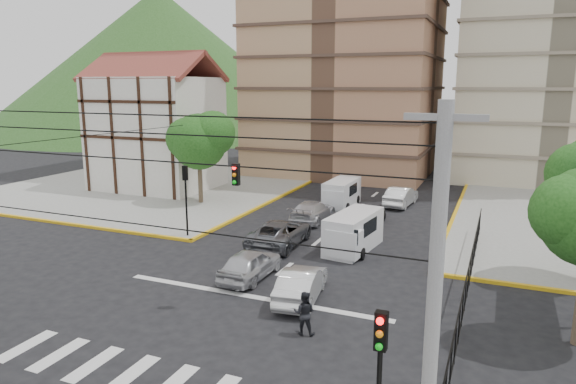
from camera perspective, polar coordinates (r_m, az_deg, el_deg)
The scene contains 21 objects.
ground at distance 22.73m, azimuth -5.48°, elevation -12.60°, with size 160.00×160.00×0.00m, color black.
sidewalk_nw at distance 49.39m, azimuth -15.01°, elevation 0.59°, with size 26.00×26.00×0.15m, color gray.
crosswalk_stripes at distance 18.30m, azimuth -14.94°, elevation -19.45°, with size 12.00×2.40×0.01m, color silver.
stop_line at distance 23.70m, azimuth -4.08°, elevation -11.50°, with size 13.00×0.40×0.01m, color silver.
tudor_building at distance 48.07m, azimuth -14.40°, elevation 6.57°, with size 10.80×8.05×12.23m.
distant_hill at distance 109.59m, azimuth -13.96°, elevation 13.96°, with size 70.00×70.00×28.00m, color #27511B.
park_fence at distance 24.54m, azimuth 19.22°, elevation -11.33°, with size 0.10×22.50×1.66m, color black, non-canonical shape.
tree_tudor at distance 40.77m, azimuth -9.76°, elevation 5.83°, with size 5.39×4.40×7.43m.
traffic_light_se at distance 12.30m, azimuth 10.13°, elevation -19.06°, with size 0.28×0.22×4.40m.
traffic_light_nw at distance 32.06m, azimuth -11.30°, elevation 0.34°, with size 0.28×0.22×4.40m.
traffic_light_hanging at distance 19.26m, azimuth -8.69°, elevation 1.29°, with size 18.00×9.12×0.92m.
utility_pole_se at distance 10.30m, azimuth 15.67°, elevation -15.31°, with size 1.40×0.28×9.00m.
van_right_lane at distance 29.64m, azimuth 7.18°, elevation -4.57°, with size 2.46×5.01×2.17m.
van_left_lane at distance 40.18m, azimuth 5.89°, elevation -0.23°, with size 1.97×4.64×2.08m.
car_silver_front_left at distance 25.53m, azimuth -4.21°, elevation -7.96°, with size 1.76×4.37×1.49m, color silver.
car_white_front_right at distance 23.08m, azimuth 1.47°, elevation -10.17°, with size 1.55×4.43×1.46m, color silver.
car_grey_mid_left at distance 30.54m, azimuth -0.89°, elevation -4.52°, with size 2.56×5.55×1.54m, color slate.
car_silver_rear_left at distance 35.77m, azimuth 2.71°, elevation -2.15°, with size 2.04×5.03×1.46m, color silver.
car_darkgrey_mid_right at distance 35.58m, azimuth 8.99°, elevation -2.53°, with size 1.49×3.71×1.26m, color #28282B.
car_white_rear_right at distance 41.33m, azimuth 12.44°, elevation -0.46°, with size 1.62×4.64×1.53m, color white.
pedestrian_crosswalk at distance 20.07m, azimuth 1.82°, elevation -13.30°, with size 0.84×0.65×1.72m, color black.
Camera 1 is at (9.94, -18.15, 9.40)m, focal length 32.00 mm.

